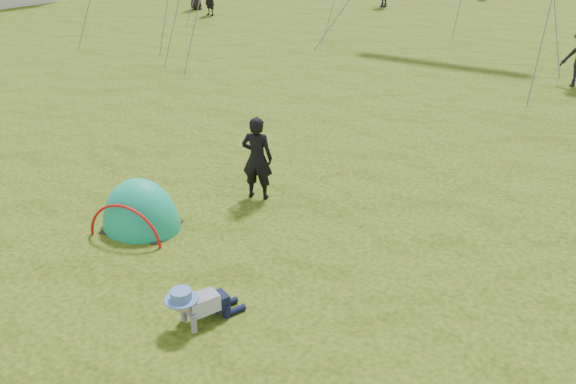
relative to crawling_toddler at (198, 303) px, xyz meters
The scene contains 4 objects.
ground 1.19m from the crawling_toddler, 147.40° to the right, with size 140.00×140.00×0.00m, color #1B3707.
crawling_toddler is the anchor object (origin of this frame).
popup_tent 3.11m from the crawling_toddler, 146.55° to the left, with size 1.45×1.19×1.87m, color #04908F.
standing_adult 4.10m from the crawling_toddler, 110.78° to the left, with size 0.61×0.40×1.66m, color black.
Camera 1 is at (5.74, -5.11, 5.59)m, focal length 40.00 mm.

